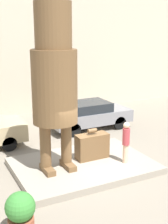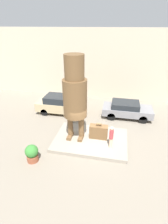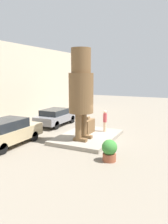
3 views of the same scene
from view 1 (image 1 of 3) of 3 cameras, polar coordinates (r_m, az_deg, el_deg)
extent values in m
plane|color=gray|center=(11.76, -0.16, -10.32)|extent=(60.00, 60.00, 0.00)
cube|color=gray|center=(11.71, -0.16, -9.78)|extent=(4.97, 3.53, 0.24)
cube|color=beige|center=(18.68, -12.24, 10.09)|extent=(28.00, 0.60, 7.04)
cube|color=brown|center=(11.00, -6.69, -10.39)|extent=(0.30, 0.87, 0.19)
cube|color=brown|center=(11.26, -2.94, -9.67)|extent=(0.30, 0.87, 0.19)
cylinder|color=brown|center=(10.77, -7.08, -6.00)|extent=(0.38, 0.38, 1.52)
cylinder|color=brown|center=(11.04, -3.28, -5.38)|extent=(0.38, 0.38, 1.52)
cylinder|color=brown|center=(10.36, -5.41, 4.61)|extent=(1.52, 1.52, 2.44)
cylinder|color=brown|center=(10.19, -5.69, 15.47)|extent=(1.19, 1.19, 1.47)
cube|color=brown|center=(11.88, 1.48, -6.27)|extent=(1.24, 0.53, 0.95)
cylinder|color=brown|center=(11.67, 1.50, -3.44)|extent=(0.34, 0.16, 0.16)
cylinder|color=beige|center=(11.65, 7.60, -7.53)|extent=(0.20, 0.20, 0.70)
cylinder|color=#B23D42|center=(11.41, 7.71, -4.47)|extent=(0.26, 0.26, 0.62)
sphere|color=beige|center=(11.28, 7.79, -2.42)|extent=(0.23, 0.23, 0.23)
cylinder|color=black|center=(15.18, -15.05, -3.60)|extent=(0.63, 0.18, 0.63)
cylinder|color=black|center=(13.61, -13.50, -5.68)|extent=(0.63, 0.18, 0.63)
cube|color=gray|center=(16.07, 1.07, -0.79)|extent=(4.18, 1.83, 0.62)
cube|color=#1E2328|center=(15.84, 0.41, 0.98)|extent=(2.30, 1.65, 0.46)
cylinder|color=black|center=(17.46, 3.55, -0.57)|extent=(0.68, 0.18, 0.68)
cylinder|color=black|center=(16.12, 6.52, -1.98)|extent=(0.68, 0.18, 0.68)
cylinder|color=black|center=(16.34, -4.32, -1.69)|extent=(0.68, 0.18, 0.68)
cylinder|color=black|center=(14.90, -1.85, -3.33)|extent=(0.68, 0.18, 0.68)
sphere|color=#387F33|center=(8.32, -11.60, -16.63)|extent=(0.77, 0.77, 0.77)
camera|label=2|loc=(6.79, 72.33, 25.68)|focal=28.00mm
camera|label=3|loc=(8.99, -92.48, -5.68)|focal=35.00mm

